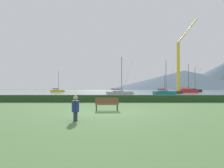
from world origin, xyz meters
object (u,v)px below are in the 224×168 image
at_px(sailboat_slip_7, 165,92).
at_px(dock_crane, 179,69).
at_px(sailboat_slip_3, 120,93).
at_px(park_bench_near_path, 107,103).
at_px(sailboat_slip_4, 187,91).
at_px(sailboat_slip_5, 58,91).
at_px(person_seated_viewer, 75,107).
at_px(sailboat_slip_2, 194,90).
at_px(sailboat_slip_6, 164,91).

distance_m(sailboat_slip_7, dock_crane, 15.16).
height_order(sailboat_slip_3, park_bench_near_path, sailboat_slip_3).
xyz_separation_m(sailboat_slip_4, dock_crane, (-8.69, -17.54, 7.02)).
xyz_separation_m(sailboat_slip_5, person_seated_viewer, (24.61, -88.44, 0.07)).
bearing_deg(park_bench_near_path, person_seated_viewer, -109.22).
relative_size(sailboat_slip_2, sailboat_slip_7, 1.37).
relative_size(sailboat_slip_3, sailboat_slip_5, 0.93).
bearing_deg(sailboat_slip_6, park_bench_near_path, -118.44).
bearing_deg(sailboat_slip_6, dock_crane, -108.18).
bearing_deg(person_seated_viewer, park_bench_near_path, 84.08).
height_order(sailboat_slip_4, sailboat_slip_7, sailboat_slip_4).
relative_size(sailboat_slip_2, person_seated_viewer, 9.91).
relative_size(sailboat_slip_5, park_bench_near_path, 5.87).
bearing_deg(sailboat_slip_2, sailboat_slip_7, -138.06).
xyz_separation_m(sailboat_slip_6, park_bench_near_path, (-24.80, -87.42, -0.03)).
height_order(sailboat_slip_4, dock_crane, dock_crane).
distance_m(sailboat_slip_4, sailboat_slip_6, 18.69).
height_order(sailboat_slip_4, park_bench_near_path, sailboat_slip_4).
distance_m(sailboat_slip_6, sailboat_slip_7, 47.85).
distance_m(sailboat_slip_3, dock_crane, 26.64).
relative_size(sailboat_slip_6, sailboat_slip_7, 0.98).
xyz_separation_m(sailboat_slip_4, park_bench_near_path, (-30.03, -69.47, -0.22)).
relative_size(sailboat_slip_4, sailboat_slip_7, 1.28).
bearing_deg(sailboat_slip_7, person_seated_viewer, -123.93).
xyz_separation_m(sailboat_slip_6, sailboat_slip_7, (-10.79, -46.62, 0.01)).
distance_m(sailboat_slip_5, dock_crane, 57.40).
bearing_deg(sailboat_slip_6, sailboat_slip_5, 171.69).
xyz_separation_m(sailboat_slip_4, person_seated_viewer, (-31.41, -74.31, -0.06)).
bearing_deg(sailboat_slip_3, person_seated_viewer, -111.75).
bearing_deg(dock_crane, sailboat_slip_7, -123.35).
bearing_deg(sailboat_slip_5, sailboat_slip_2, -9.37).
relative_size(sailboat_slip_2, sailboat_slip_6, 1.39).
distance_m(sailboat_slip_6, dock_crane, 36.37).
relative_size(sailboat_slip_3, person_seated_viewer, 7.42).
relative_size(sailboat_slip_7, person_seated_viewer, 7.24).
bearing_deg(sailboat_slip_7, sailboat_slip_5, 117.76).
bearing_deg(dock_crane, sailboat_slip_5, 146.21).
bearing_deg(sailboat_slip_2, sailboat_slip_3, -144.90).
bearing_deg(sailboat_slip_5, sailboat_slip_6, -9.56).
distance_m(sailboat_slip_2, sailboat_slip_5, 66.36).
bearing_deg(sailboat_slip_2, person_seated_viewer, -133.40).
bearing_deg(person_seated_viewer, sailboat_slip_4, 77.10).
relative_size(sailboat_slip_2, sailboat_slip_3, 1.34).
height_order(sailboat_slip_5, sailboat_slip_7, sailboat_slip_5).
xyz_separation_m(sailboat_slip_3, dock_crane, (19.36, 16.83, 7.18)).
bearing_deg(sailboat_slip_3, sailboat_slip_6, 49.49).
bearing_deg(sailboat_slip_4, sailboat_slip_7, -124.24).
bearing_deg(sailboat_slip_3, dock_crane, 24.06).
height_order(sailboat_slip_6, sailboat_slip_7, sailboat_slip_7).
xyz_separation_m(sailboat_slip_3, sailboat_slip_7, (12.03, 5.70, -0.02)).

